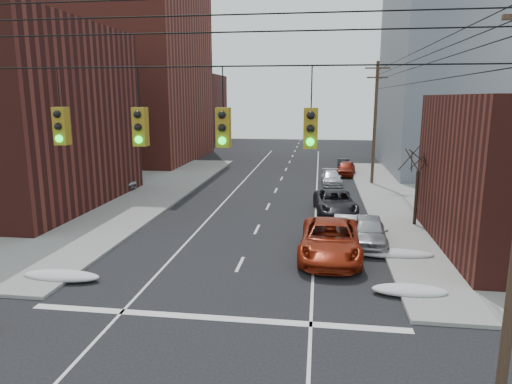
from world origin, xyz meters
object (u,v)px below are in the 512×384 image
(parked_car_f, at_px, (343,165))
(parked_car_b, at_px, (346,229))
(lot_car_a, at_px, (73,190))
(parked_car_c, at_px, (335,202))
(parked_car_a, at_px, (369,231))
(parked_car_d, at_px, (331,178))
(red_pickup, at_px, (330,240))
(parked_car_e, at_px, (346,168))
(lot_car_b, at_px, (109,180))
(lot_car_d, at_px, (23,188))

(parked_car_f, bearing_deg, parked_car_b, -89.77)
(lot_car_a, bearing_deg, parked_car_c, -74.40)
(parked_car_a, distance_m, parked_car_c, 6.92)
(parked_car_d, bearing_deg, parked_car_c, -92.31)
(red_pickup, relative_size, parked_car_e, 1.50)
(parked_car_d, distance_m, lot_car_a, 22.15)
(parked_car_b, xyz_separation_m, parked_car_e, (1.18, 22.06, 0.09))
(red_pickup, height_order, parked_car_e, red_pickup)
(parked_car_c, height_order, parked_car_e, parked_car_c)
(red_pickup, relative_size, lot_car_a, 1.56)
(red_pickup, xyz_separation_m, lot_car_b, (-18.55, 14.41, -0.03))
(lot_car_d, bearing_deg, parked_car_f, -67.91)
(parked_car_a, height_order, parked_car_e, parked_car_a)
(parked_car_d, bearing_deg, lot_car_d, -161.08)
(parked_car_b, height_order, parked_car_c, parked_car_c)
(parked_car_a, xyz_separation_m, parked_car_b, (-1.18, 0.81, -0.15))
(parked_car_f, bearing_deg, lot_car_b, -142.91)
(parked_car_e, bearing_deg, parked_car_f, 99.65)
(parked_car_b, relative_size, parked_car_f, 1.05)
(parked_car_a, height_order, parked_car_c, parked_car_c)
(parked_car_c, height_order, lot_car_b, parked_car_c)
(parked_car_a, xyz_separation_m, parked_car_d, (-1.60, 17.57, -0.16))
(red_pickup, xyz_separation_m, lot_car_a, (-19.45, 10.14, -0.06))
(red_pickup, xyz_separation_m, parked_car_f, (1.99, 28.51, -0.28))
(parked_car_f, relative_size, lot_car_d, 0.93)
(parked_car_c, distance_m, parked_car_f, 19.66)
(parked_car_a, height_order, parked_car_b, parked_car_a)
(parked_car_d, bearing_deg, parked_car_a, -87.10)
(parked_car_c, bearing_deg, red_pickup, -98.48)
(parked_car_d, relative_size, parked_car_e, 1.00)
(parked_car_a, bearing_deg, parked_car_b, 147.98)
(parked_car_f, height_order, lot_car_b, lot_car_b)
(red_pickup, xyz_separation_m, parked_car_e, (2.10, 25.04, -0.16))
(parked_car_a, relative_size, lot_car_b, 0.91)
(parked_car_a, height_order, lot_car_d, parked_car_a)
(parked_car_a, xyz_separation_m, lot_car_a, (-21.55, 7.97, 0.04))
(lot_car_a, bearing_deg, parked_car_a, -91.15)
(parked_car_c, relative_size, lot_car_d, 1.43)
(parked_car_a, bearing_deg, lot_car_a, 162.23)
(parked_car_c, bearing_deg, parked_car_a, -81.90)
(parked_car_d, distance_m, parked_car_f, 8.89)
(lot_car_b, bearing_deg, parked_car_a, -100.07)
(lot_car_d, bearing_deg, red_pickup, -126.54)
(parked_car_d, distance_m, lot_car_b, 19.79)
(red_pickup, distance_m, parked_car_c, 8.92)
(parked_car_b, relative_size, lot_car_d, 0.98)
(parked_car_a, distance_m, lot_car_b, 24.01)
(red_pickup, bearing_deg, lot_car_d, 158.28)
(parked_car_b, height_order, parked_car_e, parked_car_e)
(lot_car_a, bearing_deg, lot_car_d, 106.92)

